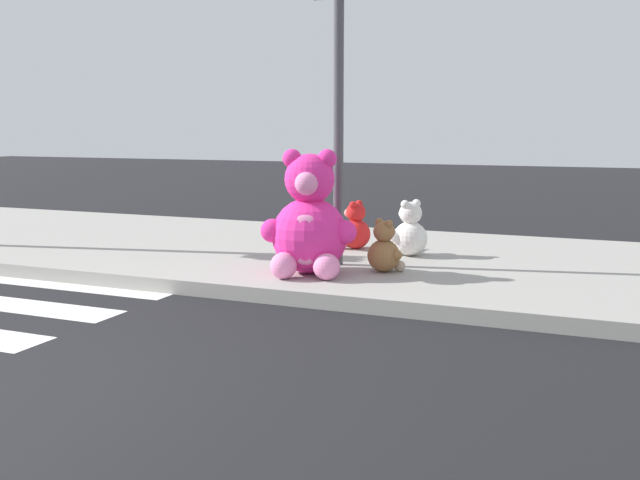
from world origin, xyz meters
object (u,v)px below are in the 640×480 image
object	(u,v)px
sign_pole	(339,110)
plush_pink_large	(309,225)
plush_white	(409,233)
plush_red	(354,229)
plush_brown	(385,251)

from	to	relation	value
sign_pole	plush_pink_large	bearing A→B (deg)	-99.41
sign_pole	plush_white	size ratio (longest dim) A/B	4.76
plush_red	plush_brown	bearing A→B (deg)	-57.83
plush_pink_large	plush_brown	xyz separation A→B (m)	(0.70, 0.41, -0.29)
plush_pink_large	plush_red	world-z (taller)	plush_pink_large
sign_pole	plush_red	xyz separation A→B (m)	(-0.19, 1.08, -1.45)
sign_pole	plush_white	bearing A→B (deg)	56.39
plush_pink_large	plush_red	bearing A→B (deg)	93.21
plush_white	plush_brown	world-z (taller)	plush_white
plush_brown	sign_pole	bearing A→B (deg)	163.26
sign_pole	plush_brown	bearing A→B (deg)	-16.74
sign_pole	plush_brown	distance (m)	1.60
plush_red	plush_brown	distance (m)	1.49
plush_pink_large	plush_white	xyz separation A→B (m)	(0.67, 1.45, -0.25)
plush_white	plush_pink_large	bearing A→B (deg)	-114.85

